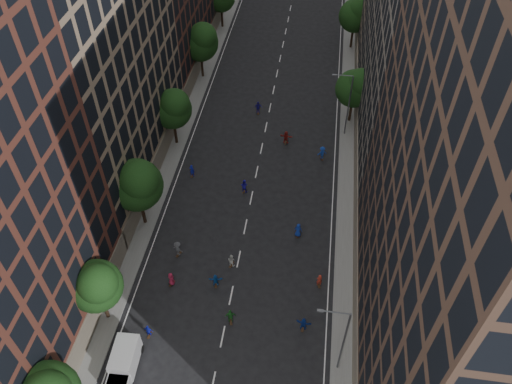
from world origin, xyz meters
TOP-DOWN VIEW (x-y plane):
  - ground at (0.00, 40.00)m, footprint 240.00×240.00m
  - sidewalk_left at (-12.00, 47.50)m, footprint 4.00×105.00m
  - sidewalk_right at (12.00, 47.50)m, footprint 4.00×105.00m
  - bldg_left_b at (-19.00, 35.00)m, footprint 14.00×26.00m
  - bldg_right_a at (19.00, 15.00)m, footprint 14.00×30.00m
  - bldg_right_b at (19.00, 44.00)m, footprint 14.00×28.00m
  - tree_left_1 at (-11.02, 13.86)m, footprint 4.80×4.80m
  - tree_left_2 at (-10.99, 25.83)m, footprint 5.60×5.60m
  - tree_left_3 at (-11.02, 39.85)m, footprint 5.00×5.00m
  - tree_left_4 at (-11.00, 55.84)m, footprint 5.40×5.40m
  - tree_right_a at (11.38, 47.85)m, footprint 5.00×5.00m
  - tree_right_b at (11.39, 67.85)m, footprint 5.20×5.20m
  - streetlamp_near at (10.37, 12.00)m, footprint 2.64×0.22m
  - streetlamp_far at (10.37, 45.00)m, footprint 2.64×0.22m
  - cargo_van at (-7.81, 9.23)m, footprint 2.34×4.64m
  - skater_4 at (-6.74, 12.70)m, footprint 0.92×0.46m
  - skater_5 at (7.31, 15.40)m, footprint 1.48×0.65m
  - skater_6 at (-6.13, 18.48)m, footprint 0.95×0.81m
  - skater_7 at (8.50, 20.45)m, footprint 0.67×0.53m
  - skater_8 at (-0.61, 21.62)m, footprint 0.91×0.80m
  - skater_9 at (-6.38, 22.17)m, footprint 1.39×1.11m
  - skater_10 at (0.48, 15.15)m, footprint 1.14×0.68m
  - skater_11 at (-1.73, 18.99)m, footprint 1.46×0.67m
  - skater_12 at (5.89, 26.55)m, footprint 0.94×0.68m
  - skater_13 at (-7.71, 34.19)m, footprint 0.69×0.53m
  - skater_14 at (-0.99, 32.45)m, footprint 1.01×0.89m
  - skater_15 at (7.83, 39.61)m, footprint 1.35×1.09m
  - skater_16 at (-1.49, 47.98)m, footprint 1.13×0.63m
  - skater_17 at (3.01, 42.03)m, footprint 1.73×0.71m

SIDE VIEW (x-z plane):
  - ground at x=0.00m, z-range 0.00..0.00m
  - sidewalk_left at x=-12.00m, z-range 0.00..0.15m
  - sidewalk_right at x=12.00m, z-range 0.00..0.15m
  - skater_4 at x=-6.74m, z-range 0.00..1.51m
  - skater_11 at x=-1.73m, z-range 0.00..1.52m
  - skater_5 at x=7.31m, z-range 0.00..1.54m
  - skater_8 at x=-0.61m, z-range 0.00..1.56m
  - skater_7 at x=8.50m, z-range 0.00..1.60m
  - skater_6 at x=-6.13m, z-range 0.00..1.64m
  - skater_13 at x=-7.71m, z-range 0.00..1.70m
  - skater_14 at x=-0.99m, z-range 0.00..1.76m
  - skater_12 at x=5.89m, z-range 0.00..1.77m
  - skater_17 at x=3.01m, z-range 0.00..1.81m
  - skater_10 at x=0.48m, z-range 0.00..1.83m
  - skater_15 at x=7.83m, z-range 0.00..1.83m
  - skater_16 at x=-1.49m, z-range 0.00..1.83m
  - skater_9 at x=-6.38m, z-range 0.00..1.87m
  - cargo_van at x=-7.81m, z-range 0.06..2.48m
  - streetlamp_near at x=10.37m, z-range 0.64..9.70m
  - streetlamp_far at x=10.37m, z-range 0.64..9.70m
  - tree_left_1 at x=-11.02m, z-range 1.45..9.66m
  - tree_right_a at x=11.38m, z-range 1.43..9.83m
  - tree_left_3 at x=-11.02m, z-range 1.53..10.11m
  - tree_right_b at x=11.39m, z-range 1.54..10.37m
  - tree_left_4 at x=-11.00m, z-range 1.56..10.63m
  - tree_left_2 at x=-10.99m, z-range 1.63..11.08m
  - bldg_right_b at x=19.00m, z-range 0.00..33.00m
  - bldg_left_b at x=-19.00m, z-range 0.00..34.00m
  - bldg_right_a at x=19.00m, z-range 0.00..36.00m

